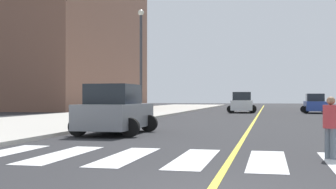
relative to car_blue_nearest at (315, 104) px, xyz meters
name	(u,v)px	position (x,y,z in m)	size (l,w,h in m)	color
sidewalk_kerb_west	(60,120)	(-17.54, -19.57, -0.81)	(10.00, 120.00, 0.15)	#B2ADA3
crosswalk_paint	(230,160)	(-5.34, -35.57, -0.88)	(13.50, 4.00, 0.01)	silver
lane_divider_paint	(260,112)	(-5.34, 0.43, -0.88)	(0.16, 80.00, 0.01)	yellow
low_rise_brick_west	(62,10)	(-32.60, 12.34, 12.90)	(16.00, 32.00, 27.57)	brown
car_blue_nearest	(315,104)	(0.00, 0.00, 0.00)	(2.67, 4.26, 1.90)	#2D479E
car_white_second	(242,103)	(-7.05, -0.33, 0.08)	(2.97, 4.68, 2.07)	silver
car_gray_third	(115,111)	(-10.74, -28.60, 0.09)	(2.92, 4.68, 2.09)	slate
pedestrian_crossing	(331,125)	(-2.88, -34.92, -0.02)	(0.39, 0.39, 1.57)	slate
street_lamp	(141,54)	(-13.71, -14.09, 3.90)	(0.44, 0.44, 7.92)	#38383D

